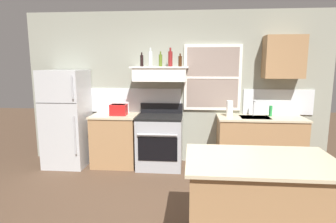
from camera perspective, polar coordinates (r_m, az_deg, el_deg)
The scene contains 17 objects.
back_wall at distance 5.04m, azimuth 1.94°, elevation 4.76°, with size 5.40×0.11×2.70m.
refrigerator at distance 5.21m, azimuth -20.05°, elevation -1.33°, with size 0.70×0.72×1.69m.
counter_left_of_stove at distance 5.06m, azimuth -10.70°, elevation -5.72°, with size 0.79×0.63×0.91m.
toaster at distance 4.89m, azimuth -10.07°, elevation 0.39°, with size 0.30×0.20×0.19m.
stove_range at distance 4.87m, azimuth -1.67°, elevation -6.06°, with size 0.76×0.69×1.09m.
range_hood_shelf at distance 4.79m, azimuth -1.61°, elevation 7.75°, with size 0.96×0.52×0.24m.
bottle_balsamic_dark at distance 4.88m, azimuth -5.38°, elevation 10.35°, with size 0.06×0.06×0.24m.
bottle_clear_tall at distance 4.78m, azimuth -3.61°, elevation 10.75°, with size 0.06×0.06×0.31m.
bottle_olive_oil_square at distance 4.81m, azimuth -1.54°, elevation 10.46°, with size 0.06×0.06×0.25m.
bottle_red_label_wine at distance 4.79m, azimuth 0.48°, elevation 10.78°, with size 0.07×0.07×0.31m.
bottle_brown_stout at distance 4.78m, azimuth 2.50°, elevation 10.29°, with size 0.06×0.06×0.22m.
counter_right_with_sink at distance 5.01m, azimuth 18.20°, elevation -6.18°, with size 1.43×0.63×0.91m.
sink_faucet at distance 4.95m, azimuth 17.20°, elevation 1.12°, with size 0.03×0.17×0.28m.
paper_towel_roll at distance 4.79m, azimuth 12.51°, elevation 0.57°, with size 0.11×0.11×0.27m, color white.
dish_soap_bottle at distance 5.03m, azimuth 20.26°, elevation 0.11°, with size 0.06×0.06×0.18m, color #268C3F.
kitchen_island at distance 2.94m, azimuth 18.10°, elevation -17.63°, with size 1.40×0.90×0.91m.
upper_cabinet_right at distance 5.06m, azimuth 22.63°, elevation 10.25°, with size 0.64×0.32×0.70m.
Camera 1 is at (0.30, -2.79, 1.78)m, focal length 29.77 mm.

